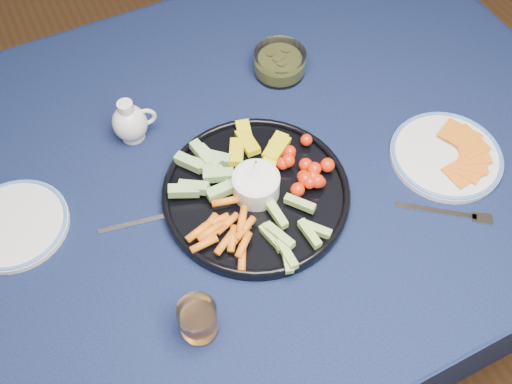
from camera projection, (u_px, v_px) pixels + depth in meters
name	position (u px, v px, depth m)	size (l,w,h in m)	color
dining_table	(207.00, 197.00, 1.21)	(1.67, 1.07, 0.75)	#482B18
crudite_platter	(255.00, 191.00, 1.09)	(0.36, 0.36, 0.12)	black
creamer_pitcher	(130.00, 122.00, 1.15)	(0.09, 0.07, 0.10)	silver
pickle_bowl	(280.00, 64.00, 1.27)	(0.12, 0.12, 0.05)	silver
cheese_plate	(447.00, 154.00, 1.15)	(0.23, 0.23, 0.03)	white
juice_tumbler	(198.00, 320.00, 0.93)	(0.07, 0.07, 0.08)	silver
fork_left	(148.00, 220.00, 1.07)	(0.16, 0.04, 0.00)	silver
fork_right	(452.00, 214.00, 1.08)	(0.16, 0.12, 0.00)	silver
side_plate_extra	(15.00, 224.00, 1.06)	(0.20, 0.20, 0.02)	white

